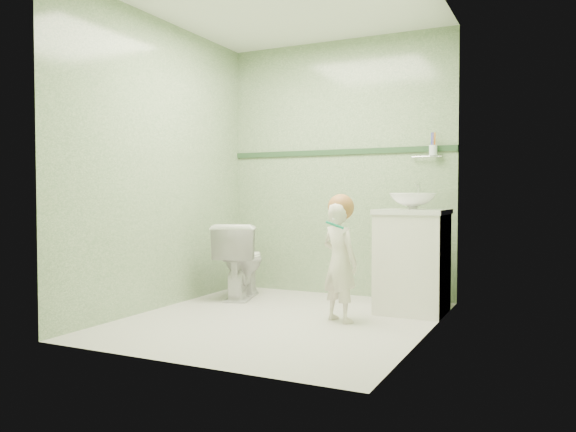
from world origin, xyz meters
The scene contains 12 objects.
ground centered at (0.00, 0.00, 0.00)m, with size 2.50×2.50×0.00m, color beige.
room_shell centered at (0.00, 0.00, 1.20)m, with size 2.50×2.54×2.40m.
trim_stripe centered at (0.00, 1.24, 1.35)m, with size 2.20×0.02×0.05m, color #28482A.
vanity centered at (0.84, 0.70, 0.40)m, with size 0.52×0.50×0.80m, color white.
counter centered at (0.84, 0.70, 0.81)m, with size 0.54×0.52×0.04m, color white.
basin centered at (0.84, 0.70, 0.89)m, with size 0.37×0.37×0.13m, color white.
faucet centered at (0.84, 0.89, 0.97)m, with size 0.03×0.13×0.18m.
cup_holder centered at (0.89, 1.18, 1.33)m, with size 0.26×0.07×0.21m.
toilet centered at (-0.74, 0.68, 0.34)m, with size 0.39×0.67×0.69m, color white.
toddler centered at (0.43, 0.15, 0.44)m, with size 0.32×0.21×0.89m, color silver.
hair_cap centered at (0.43, 0.17, 0.85)m, with size 0.20×0.20×0.20m, color #A56835.
teal_toothbrush centered at (0.44, 0.00, 0.73)m, with size 0.12×0.14×0.08m.
Camera 1 is at (1.90, -3.79, 0.93)m, focal length 35.33 mm.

